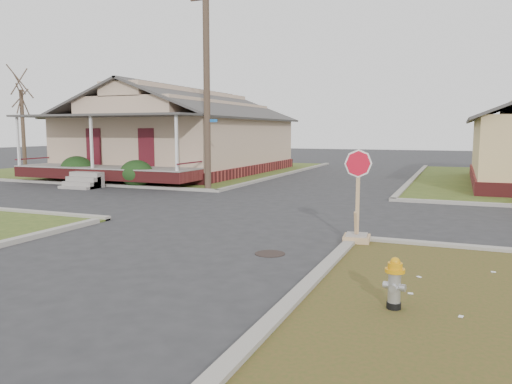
% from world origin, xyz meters
% --- Properties ---
extents(ground, '(120.00, 120.00, 0.00)m').
position_xyz_m(ground, '(0.00, 0.00, 0.00)').
color(ground, '#28282B').
rests_on(ground, ground).
extents(verge_far_left, '(19.00, 19.00, 0.05)m').
position_xyz_m(verge_far_left, '(-13.00, 18.00, 0.03)').
color(verge_far_left, '#384D1B').
rests_on(verge_far_left, ground).
extents(curbs, '(80.00, 40.00, 0.12)m').
position_xyz_m(curbs, '(0.00, 5.00, 0.00)').
color(curbs, gray).
rests_on(curbs, ground).
extents(manhole, '(0.64, 0.64, 0.01)m').
position_xyz_m(manhole, '(2.20, -0.50, 0.01)').
color(manhole, black).
rests_on(manhole, ground).
extents(corner_house, '(10.10, 15.50, 5.30)m').
position_xyz_m(corner_house, '(-10.00, 16.68, 2.28)').
color(corner_house, maroon).
rests_on(corner_house, ground).
extents(utility_pole, '(1.80, 0.28, 9.00)m').
position_xyz_m(utility_pole, '(-4.20, 8.90, 4.66)').
color(utility_pole, '#453428').
rests_on(utility_pole, ground).
extents(tree_far_left, '(0.22, 0.22, 4.90)m').
position_xyz_m(tree_far_left, '(-18.00, 12.00, 2.50)').
color(tree_far_left, '#453428').
rests_on(tree_far_left, verge_far_left).
extents(fire_hydrant, '(0.28, 0.28, 0.75)m').
position_xyz_m(fire_hydrant, '(5.03, -3.00, 0.46)').
color(fire_hydrant, black).
rests_on(fire_hydrant, ground).
extents(stop_sign, '(0.60, 0.59, 2.12)m').
position_xyz_m(stop_sign, '(3.70, 1.14, 0.51)').
color(stop_sign, tan).
rests_on(stop_sign, ground).
extents(hedge_left, '(1.59, 1.31, 1.22)m').
position_xyz_m(hedge_left, '(-11.70, 9.32, 0.66)').
color(hedge_left, '#163312').
rests_on(hedge_left, verge_far_left).
extents(hedge_right, '(1.53, 1.25, 1.17)m').
position_xyz_m(hedge_right, '(-7.86, 8.88, 0.63)').
color(hedge_right, '#163312').
rests_on(hedge_right, verge_far_left).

